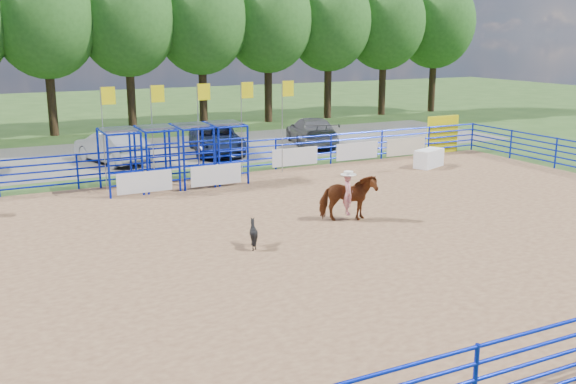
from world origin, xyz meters
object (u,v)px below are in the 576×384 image
object	(u,v)px
calf	(253,234)
car_d	(312,131)
announcer_table	(429,158)
car_c	(217,139)
car_b	(111,147)
horse_and_rider	(348,195)

from	to	relation	value
calf	car_d	distance (m)	18.53
calf	car_d	bearing A→B (deg)	-62.20
announcer_table	car_d	world-z (taller)	car_d
announcer_table	calf	bearing A→B (deg)	-149.54
car_c	calf	bearing A→B (deg)	-94.25
announcer_table	car_b	bearing A→B (deg)	149.42
horse_and_rider	car_c	bearing A→B (deg)	87.95
horse_and_rider	calf	world-z (taller)	horse_and_rider
announcer_table	car_b	world-z (taller)	car_b
car_d	calf	bearing A→B (deg)	72.25
car_d	announcer_table	bearing A→B (deg)	119.94
calf	horse_and_rider	bearing A→B (deg)	-102.55
calf	car_c	size ratio (longest dim) A/B	0.15
car_d	car_b	bearing A→B (deg)	17.18
horse_and_rider	car_d	distance (m)	15.60
announcer_table	car_d	distance (m)	8.38
horse_and_rider	car_d	bearing A→B (deg)	66.03
horse_and_rider	car_b	world-z (taller)	horse_and_rider
announcer_table	car_d	size ratio (longest dim) A/B	0.29
car_d	horse_and_rider	bearing A→B (deg)	82.17
calf	car_b	xyz separation A→B (m)	(-1.08, 15.18, 0.38)
announcer_table	horse_and_rider	bearing A→B (deg)	-143.69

